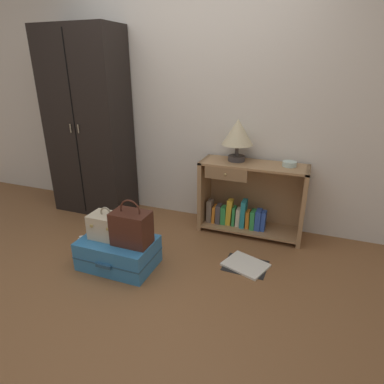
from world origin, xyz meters
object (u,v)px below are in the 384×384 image
train_case (107,226)px  bottle (83,246)px  wardrobe (89,125)px  bookshelf (248,200)px  table_lamp (238,134)px  suitcase_large (118,252)px  handbag (131,228)px  bowl (289,164)px  open_book_on_floor (246,265)px

train_case → bottle: 0.41m
wardrobe → bookshelf: 1.94m
table_lamp → suitcase_large: size_ratio=0.64×
table_lamp → bottle: 1.80m
bookshelf → handbag: size_ratio=2.65×
bowl → suitcase_large: bearing=-140.8°
suitcase_large → bottle: bearing=175.9°
bowl → handbag: (-1.11, -1.04, -0.37)m
handbag → bookshelf: bearing=53.5°
table_lamp → open_book_on_floor: table_lamp is taller
wardrobe → table_lamp: size_ratio=4.89×
table_lamp → suitcase_large: 1.56m
table_lamp → suitcase_large: bearing=-126.0°
wardrobe → bowl: 2.20m
wardrobe → handbag: size_ratio=5.12×
bottle → suitcase_large: bearing=-4.1°
handbag → train_case: bearing=176.5°
table_lamp → bowl: table_lamp is taller
handbag → bottle: (-0.56, 0.03, -0.31)m
wardrobe → bowl: wardrobe is taller
wardrobe → bottle: 1.41m
bowl → train_case: size_ratio=0.46×
wardrobe → train_case: size_ratio=7.02×
wardrobe → open_book_on_floor: wardrobe is taller
wardrobe → bookshelf: (1.83, 0.06, -0.66)m
table_lamp → bottle: (-1.16, -1.01, -0.93)m
handbag → open_book_on_floor: (0.88, 0.38, -0.39)m
train_case → open_book_on_floor: size_ratio=0.68×
bowl → open_book_on_floor: bowl is taller
bookshelf → train_case: 1.42m
bookshelf → suitcase_large: bookshelf is taller
bowl → bottle: bowl is taller
table_lamp → open_book_on_floor: bearing=-67.0°
bowl → bookshelf: bearing=-177.4°
bookshelf → open_book_on_floor: 0.73m
bowl → open_book_on_floor: size_ratio=0.31×
wardrobe → bowl: (2.19, 0.07, -0.24)m
table_lamp → train_case: size_ratio=1.44×
suitcase_large → train_case: size_ratio=2.23×
table_lamp → bottle: size_ratio=2.20×
bowl → open_book_on_floor: bearing=-109.3°
train_case → wardrobe: bearing=131.0°
open_book_on_floor → train_case: bearing=-162.0°
suitcase_large → open_book_on_floor: bearing=20.1°
bookshelf → handbag: 1.27m
handbag → bottle: size_ratio=2.10×
bookshelf → bottle: bookshelf is taller
open_book_on_floor → handbag: bearing=-156.6°
bowl → handbag: 1.56m
wardrobe → table_lamp: bearing=2.7°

